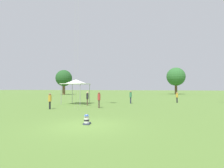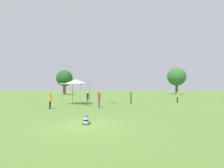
# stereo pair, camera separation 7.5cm
# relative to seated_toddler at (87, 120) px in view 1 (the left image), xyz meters

# --- Properties ---
(ground_plane) EXTENTS (300.00, 300.00, 0.00)m
(ground_plane) POSITION_rel_seated_toddler_xyz_m (0.05, -0.29, -0.26)
(ground_plane) COLOR #567A33
(seated_toddler) EXTENTS (0.41, 0.50, 0.62)m
(seated_toddler) POSITION_rel_seated_toddler_xyz_m (0.00, 0.00, 0.00)
(seated_toddler) COLOR #383D56
(seated_toddler) RESTS_ON ground
(person_standing_0) EXTENTS (0.40, 0.40, 1.73)m
(person_standing_0) POSITION_rel_seated_toddler_xyz_m (-4.18, 10.45, 0.80)
(person_standing_0) COLOR brown
(person_standing_0) RESTS_ON ground
(person_standing_1) EXTENTS (0.46, 0.46, 1.60)m
(person_standing_1) POSITION_rel_seated_toddler_xyz_m (7.10, 17.58, 0.69)
(person_standing_1) COLOR black
(person_standing_1) RESTS_ON ground
(person_standing_2) EXTENTS (0.42, 0.42, 1.64)m
(person_standing_2) POSITION_rel_seated_toddler_xyz_m (-6.54, 6.08, 0.72)
(person_standing_2) COLOR black
(person_standing_2) RESTS_ON ground
(person_standing_3) EXTENTS (0.34, 0.34, 1.79)m
(person_standing_3) POSITION_rel_seated_toddler_xyz_m (0.62, 14.59, 0.82)
(person_standing_3) COLOR #282D42
(person_standing_3) RESTS_ON ground
(person_standing_4) EXTENTS (0.42, 0.42, 1.76)m
(person_standing_4) POSITION_rel_seated_toddler_xyz_m (-1.97, 8.33, 0.81)
(person_standing_4) COLOR brown
(person_standing_4) RESTS_ON ground
(canopy_tent) EXTENTS (3.25, 3.25, 3.33)m
(canopy_tent) POSITION_rel_seated_toddler_xyz_m (-6.40, 11.82, 2.74)
(canopy_tent) COLOR white
(canopy_tent) RESTS_ON ground
(distant_tree_0) EXTENTS (6.23, 6.23, 9.15)m
(distant_tree_0) POSITION_rel_seated_toddler_xyz_m (10.82, 53.22, 5.73)
(distant_tree_0) COLOR brown
(distant_tree_0) RESTS_ON ground
(distant_tree_1) EXTENTS (5.25, 5.25, 8.00)m
(distant_tree_1) POSITION_rel_seated_toddler_xyz_m (-24.83, 41.25, 5.04)
(distant_tree_1) COLOR brown
(distant_tree_1) RESTS_ON ground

